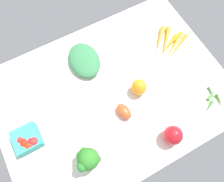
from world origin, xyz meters
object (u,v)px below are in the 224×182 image
Objects in this scene: broccoli_head at (88,159)px; carrot_bunch at (168,43)px; bell_pepper_red at (173,135)px; bell_pepper_orange at (139,87)px; berry_basket at (28,140)px; leafy_greens_clump at (84,60)px; roma_tomato at (124,111)px; okra_pile at (214,99)px.

carrot_bunch is at bearing 27.91° from broccoli_head.
bell_pepper_orange is (-0.88, 24.51, -0.75)cm from bell_pepper_red.
broccoli_head is at bearing -45.74° from berry_basket.
bell_pepper_red is 51.62cm from leafy_greens_clump.
leafy_greens_clump is (17.88, 41.33, -5.23)cm from broccoli_head.
berry_basket is (-76.91, -12.34, 2.16)cm from carrot_bunch.
broccoli_head is 0.62× the size of carrot_bunch.
roma_tomato is 0.40× the size of carrot_bunch.
carrot_bunch is 1.99× the size of bell_pepper_red.
broccoli_head is 1.46× the size of bell_pepper_orange.
okra_pile is at bearing -2.65° from broccoli_head.
berry_basket is at bearing -170.89° from carrot_bunch.
roma_tomato is 41.01cm from berry_basket.
bell_pepper_orange is (10.89, 6.00, 1.81)cm from roma_tomato.
leafy_greens_clump is (-40.77, 10.27, 1.28)cm from carrot_bunch.
okra_pile is (1.51, -33.85, -0.46)cm from carrot_bunch.
berry_basket is (-40.22, 7.95, 0.98)cm from roma_tomato.
okra_pile is (26.43, 4.95, -4.20)cm from bell_pepper_red.
carrot_bunch is 46.26cm from bell_pepper_red.
carrot_bunch is 33.89cm from okra_pile.
berry_basket is at bearing 164.66° from okra_pile.
carrot_bunch is 1.02× the size of leafy_greens_clump.
roma_tomato is at bearing 122.45° from bell_pepper_red.
broccoli_head is at bearing 167.09° from bell_pepper_red.
okra_pile is (60.16, -2.78, -6.98)cm from broccoli_head.
broccoli_head is 45.34cm from leafy_greens_clump.
bell_pepper_red is 58.36cm from berry_basket.
leafy_greens_clump is at bearing 66.60° from broccoli_head.
bell_pepper_orange is at bearing 27.05° from broccoli_head.
carrot_bunch is (36.69, 20.29, -1.18)cm from roma_tomato.
broccoli_head is at bearing -113.40° from leafy_greens_clump.
roma_tomato is at bearing -11.19° from berry_basket.
bell_pepper_red is 0.86× the size of okra_pile.
berry_basket reaches higher than leafy_greens_clump.
roma_tomato reaches higher than okra_pile.
broccoli_head is 1.24× the size of bell_pepper_red.
okra_pile is (27.31, -19.56, -3.45)cm from bell_pepper_orange.
broccoli_head is 1.06× the size of okra_pile.
bell_pepper_orange is 28.81cm from leafy_greens_clump.
broccoli_head reaches higher than okra_pile.
carrot_bunch is 77.92cm from berry_basket.
carrot_bunch is at bearing 57.28° from bell_pepper_red.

